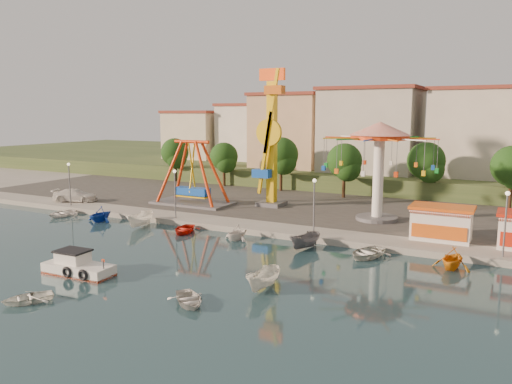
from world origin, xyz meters
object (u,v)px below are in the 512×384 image
Objects in this scene: skiff at (264,280)px; van at (75,195)px; kamikaze_tower at (272,141)px; cabin_motorboat at (77,267)px; pirate_ship_ride at (192,174)px; wave_swinger at (379,149)px; rowboat_a at (189,299)px.

van is at bearing 158.10° from skiff.
kamikaze_tower is at bearing -93.84° from van.
pirate_ship_ride is at bearing 103.04° from cabin_motorboat.
pirate_ship_ride reaches higher than skiff.
rowboat_a is (-4.74, -27.66, -7.86)m from wave_swinger.
van is (-14.51, -5.47, -2.99)m from pirate_ship_ride.
pirate_ship_ride is 1.80× the size of van.
pirate_ship_ride is 23.13m from wave_swinger.
wave_swinger is (22.78, 1.35, 3.80)m from pirate_ship_ride.
cabin_motorboat is 1.00× the size of van.
pirate_ship_ride is at bearing 136.74° from skiff.
cabin_motorboat is 10.88m from rowboat_a.
wave_swinger is 3.56× the size of rowboat_a.
cabin_motorboat reaches higher than rowboat_a.
wave_swinger is at bearing 30.75° from rowboat_a.
rowboat_a is (10.82, -1.05, -0.18)m from cabin_motorboat.
kamikaze_tower is 29.82m from cabin_motorboat.
rowboat_a is at bearing -73.57° from kamikaze_tower.
rowboat_a is 0.87× the size of skiff.
van is at bearing -159.62° from kamikaze_tower.
pirate_ship_ride is 2.67× the size of skiff.
kamikaze_tower is 13.64m from wave_swinger.
van reaches higher than rowboat_a.
skiff is at bearing -46.04° from pirate_ship_ride.
cabin_motorboat reaches higher than skiff.
pirate_ship_ride is 3.07× the size of rowboat_a.
rowboat_a is at bearing -120.55° from skiff.
pirate_ship_ride is at bearing 74.92° from rowboat_a.
pirate_ship_ride is at bearing -160.04° from kamikaze_tower.
wave_swinger is 2.09× the size of van.
kamikaze_tower reaches higher than cabin_motorboat.
wave_swinger is at bearing 56.77° from cabin_motorboat.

